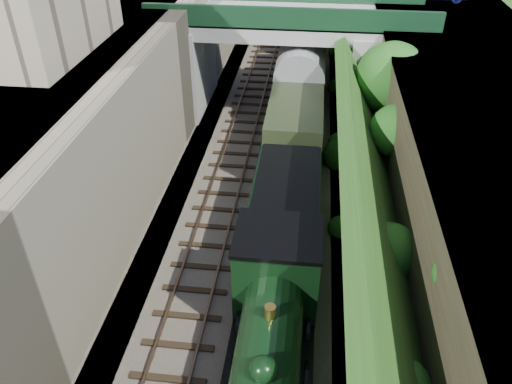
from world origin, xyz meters
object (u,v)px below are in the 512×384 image
object	(u,v)px
road_bridge	(298,49)
tree	(393,80)
tender	(286,212)
locomotive	(269,353)

from	to	relation	value
road_bridge	tree	size ratio (longest dim) A/B	2.42
tender	road_bridge	bearing A→B (deg)	91.11
locomotive	tender	bearing A→B (deg)	90.00
tree	tender	xyz separation A→B (m)	(-4.71, -7.48, -3.03)
locomotive	tender	world-z (taller)	locomotive
road_bridge	locomotive	distance (m)	20.73
tree	tender	size ratio (longest dim) A/B	1.10
tree	tender	bearing A→B (deg)	-122.23
road_bridge	tender	bearing A→B (deg)	-88.89
locomotive	tender	distance (m)	7.37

